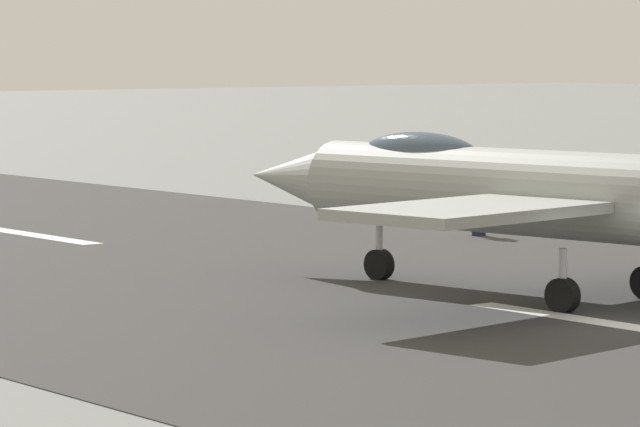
{
  "coord_description": "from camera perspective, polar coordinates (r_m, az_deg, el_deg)",
  "views": [
    {
      "loc": [
        -25.94,
        28.75,
        5.69
      ],
      "look_at": [
        5.58,
        3.96,
        2.2
      ],
      "focal_mm": 106.79,
      "sensor_mm": 36.0,
      "label": 1
    }
  ],
  "objects": [
    {
      "name": "crew_person",
      "position": [
        57.78,
        4.78,
        0.13
      ],
      "size": [
        0.44,
        0.64,
        1.65
      ],
      "color": "#1E2338",
      "rests_on": "ground"
    },
    {
      "name": "fighter_jet",
      "position": [
        43.53,
        6.53,
        0.69
      ],
      "size": [
        17.76,
        13.58,
        5.67
      ],
      "color": "#9EA3A0",
      "rests_on": "ground"
    }
  ]
}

